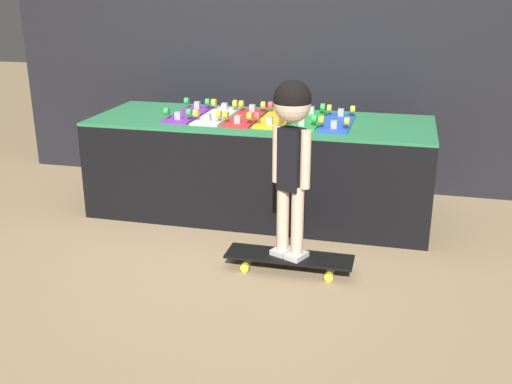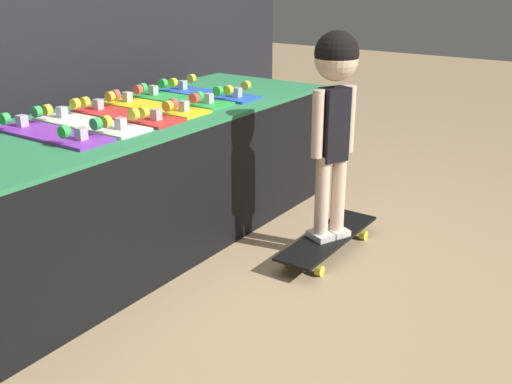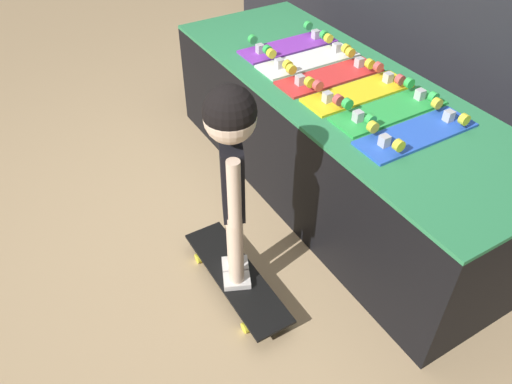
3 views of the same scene
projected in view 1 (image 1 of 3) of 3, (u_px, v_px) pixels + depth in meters
name	position (u px, v px, depth m)	size (l,w,h in m)	color
ground_plane	(238.00, 245.00, 3.87)	(16.00, 16.00, 0.00)	tan
back_wall	(283.00, 48.00, 4.76)	(4.61, 0.10, 2.23)	black
display_rack	(261.00, 166.00, 4.33)	(2.39, 0.86, 0.69)	black
skateboard_purple_on_rack	(188.00, 113.00, 4.33)	(0.20, 0.61, 0.09)	purple
skateboard_white_on_rack	(217.00, 115.00, 4.28)	(0.20, 0.61, 0.09)	white
skateboard_red_on_rack	(245.00, 116.00, 4.22)	(0.20, 0.61, 0.09)	red
skateboard_yellow_on_rack	(276.00, 118.00, 4.19)	(0.20, 0.61, 0.09)	yellow
skateboard_green_on_rack	(307.00, 119.00, 4.15)	(0.20, 0.61, 0.09)	green
skateboard_blue_on_rack	(338.00, 121.00, 4.07)	(0.20, 0.61, 0.09)	blue
skateboard_on_floor	(289.00, 258.00, 3.51)	(0.75, 0.20, 0.09)	black
child	(292.00, 136.00, 3.27)	(0.23, 0.21, 1.03)	silver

